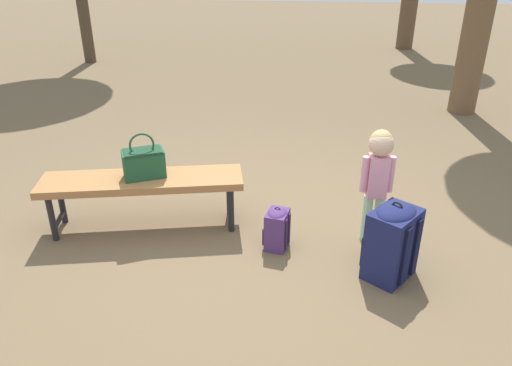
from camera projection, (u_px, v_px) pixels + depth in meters
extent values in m
plane|color=brown|center=(244.00, 238.00, 3.86)|extent=(40.00, 40.00, 0.00)
cube|color=#9E6B3D|center=(142.00, 181.00, 3.85)|extent=(1.65, 0.79, 0.06)
cylinder|color=black|center=(229.00, 194.00, 4.13)|extent=(0.05, 0.05, 0.39)
cylinder|color=black|center=(231.00, 210.00, 3.88)|extent=(0.05, 0.05, 0.39)
cylinder|color=black|center=(61.00, 202.00, 4.01)|extent=(0.05, 0.05, 0.39)
cylinder|color=black|center=(52.00, 219.00, 3.76)|extent=(0.05, 0.05, 0.39)
cylinder|color=black|center=(230.00, 212.00, 4.05)|extent=(0.11, 0.28, 0.04)
cylinder|color=black|center=(59.00, 220.00, 3.92)|extent=(0.11, 0.28, 0.04)
cube|color=#1E4C2D|center=(144.00, 164.00, 3.80)|extent=(0.37, 0.31, 0.22)
cube|color=#163922|center=(142.00, 152.00, 3.76)|extent=(0.34, 0.30, 0.02)
torus|color=#1E4C2D|center=(142.00, 145.00, 3.73)|extent=(0.18, 0.11, 0.20)
cylinder|color=#B2D8B2|center=(378.00, 218.00, 3.77)|extent=(0.07, 0.07, 0.39)
cylinder|color=#B2D8B2|center=(367.00, 218.00, 3.77)|extent=(0.07, 0.07, 0.39)
ellipsoid|color=white|center=(376.00, 238.00, 3.83)|extent=(0.06, 0.10, 0.04)
ellipsoid|color=white|center=(365.00, 238.00, 3.83)|extent=(0.06, 0.10, 0.04)
cube|color=pink|center=(377.00, 176.00, 3.61)|extent=(0.16, 0.14, 0.33)
cylinder|color=pink|center=(391.00, 174.00, 3.60)|extent=(0.06, 0.06, 0.28)
cylinder|color=pink|center=(365.00, 174.00, 3.60)|extent=(0.06, 0.06, 0.28)
sphere|color=beige|center=(381.00, 144.00, 3.50)|extent=(0.18, 0.18, 0.18)
sphere|color=tan|center=(381.00, 141.00, 3.50)|extent=(0.17, 0.17, 0.17)
cube|color=#191E4C|center=(392.00, 244.00, 3.32)|extent=(0.41, 0.43, 0.51)
ellipsoid|color=#191E4C|center=(396.00, 213.00, 3.21)|extent=(0.39, 0.41, 0.12)
cube|color=black|center=(372.00, 246.00, 3.44)|extent=(0.17, 0.22, 0.23)
cube|color=black|center=(405.00, 257.00, 3.18)|extent=(0.05, 0.06, 0.44)
cube|color=black|center=(416.00, 247.00, 3.28)|extent=(0.05, 0.06, 0.44)
torus|color=black|center=(397.00, 207.00, 3.19)|extent=(0.08, 0.06, 0.08)
cube|color=#4C2D66|center=(277.00, 230.00, 3.69)|extent=(0.18, 0.23, 0.30)
ellipsoid|color=#4C2D66|center=(277.00, 213.00, 3.62)|extent=(0.17, 0.22, 0.07)
cube|color=#311D42|center=(266.00, 233.00, 3.73)|extent=(0.04, 0.15, 0.14)
cube|color=#311D42|center=(286.00, 235.00, 3.62)|extent=(0.02, 0.04, 0.26)
cube|color=#311D42|center=(289.00, 228.00, 3.70)|extent=(0.02, 0.04, 0.26)
torus|color=black|center=(277.00, 210.00, 3.61)|extent=(0.05, 0.02, 0.05)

